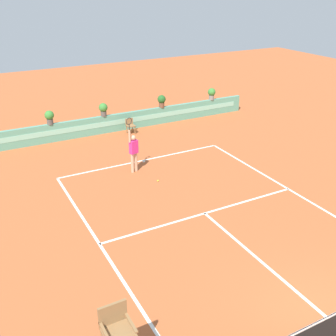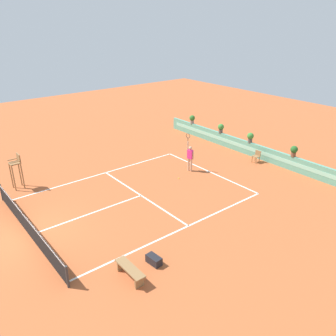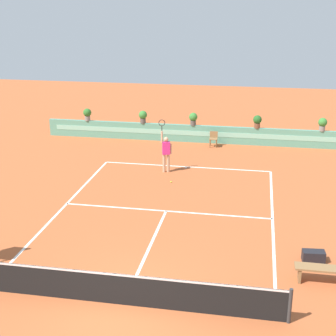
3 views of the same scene
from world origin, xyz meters
name	(u,v)px [view 3 (image 3 of 3)]	position (x,y,z in m)	size (l,w,h in m)	color
ground_plane	(164,215)	(0.00, 6.00, 0.00)	(60.00, 60.00, 0.00)	#B2562D
court_lines	(168,208)	(0.00, 6.72, 0.00)	(8.32, 11.94, 0.01)	white
net	(123,288)	(0.00, 0.00, 0.51)	(8.92, 0.10, 1.00)	#333333
back_wall_barrier	(198,134)	(0.00, 16.39, 0.50)	(18.00, 0.21, 1.00)	#599E84
ball_kid_chair	(213,138)	(0.98, 15.66, 0.48)	(0.44, 0.44, 0.85)	olive
bench_courtside	(322,271)	(5.45, 2.12, 0.38)	(1.60, 0.44, 0.51)	olive
gear_bag	(313,256)	(5.33, 3.38, 0.18)	(0.70, 0.36, 0.36)	black
tennis_player	(166,151)	(-0.85, 10.95, 1.05)	(0.60, 0.31, 2.58)	tan
tennis_ball_near_baseline	(171,182)	(-0.35, 9.57, 0.03)	(0.07, 0.07, 0.07)	#CCE033
potted_plant_right	(257,121)	(3.34, 16.39, 1.41)	(0.48, 0.48, 0.72)	brown
potted_plant_centre	(193,118)	(-0.27, 16.39, 1.41)	(0.48, 0.48, 0.72)	#514C47
potted_plant_far_left	(87,114)	(-6.61, 16.39, 1.41)	(0.48, 0.48, 0.72)	gray
potted_plant_far_right	(323,123)	(6.86, 16.39, 1.41)	(0.48, 0.48, 0.72)	gray
potted_plant_left	(143,116)	(-3.22, 16.39, 1.41)	(0.48, 0.48, 0.72)	#514C47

